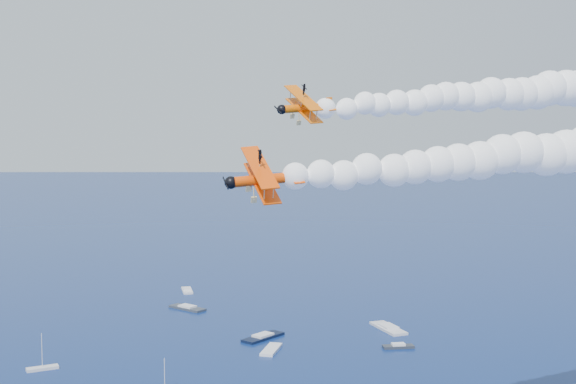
{
  "coord_description": "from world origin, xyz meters",
  "views": [
    {
      "loc": [
        -2.25,
        -61.71,
        57.19
      ],
      "look_at": [
        1.87,
        23.7,
        50.03
      ],
      "focal_mm": 47.26,
      "sensor_mm": 36.0,
      "label": 1
    }
  ],
  "objects": [
    {
      "name": "biplane_lead",
      "position": [
        4.71,
        35.17,
        59.83
      ],
      "size": [
        10.45,
        11.93,
        8.67
      ],
      "primitive_type": null,
      "rotation": [
        -0.41,
        0.07,
        3.49
      ],
      "color": "#F96405"
    },
    {
      "name": "biplane_trail",
      "position": [
        -0.97,
        12.22,
        52.23
      ],
      "size": [
        9.68,
        11.53,
        8.91
      ],
      "primitive_type": null,
      "rotation": [
        -0.44,
        0.07,
        3.37
      ],
      "color": "#FD4905"
    },
    {
      "name": "smoke_trail_lead",
      "position": [
        34.41,
        45.98,
        62.25
      ],
      "size": [
        65.72,
        45.28,
        11.49
      ],
      "primitive_type": null,
      "rotation": [
        0.0,
        0.0,
        3.49
      ],
      "color": "white"
    },
    {
      "name": "smoke_trail_trail",
      "position": [
        29.82,
        19.33,
        54.65
      ],
      "size": [
        65.17,
        33.05,
        11.49
      ],
      "primitive_type": null,
      "rotation": [
        0.0,
        0.0,
        3.37
      ],
      "color": "white"
    },
    {
      "name": "spectator_boats",
      "position": [
        -0.16,
        113.48,
        0.35
      ],
      "size": [
        218.86,
        193.72,
        0.7
      ],
      "color": "#323943",
      "rests_on": "ground"
    }
  ]
}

